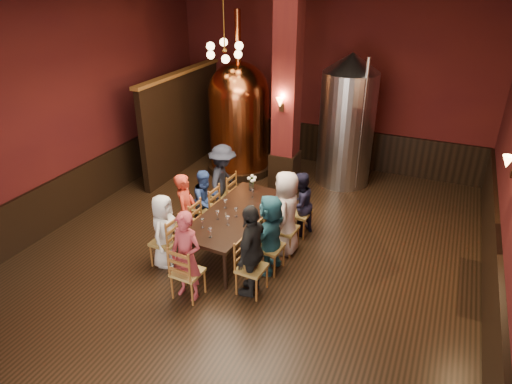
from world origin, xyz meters
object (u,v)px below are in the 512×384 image
at_px(person_0, 164,231).
at_px(person_2, 206,201).
at_px(rose_vase, 251,180).
at_px(dining_table, 235,216).
at_px(steel_vessel, 347,121).
at_px(person_1, 186,211).
at_px(copper_kettle, 239,117).

bearing_deg(person_0, person_2, -12.20).
distance_m(person_2, rose_vase, 0.98).
height_order(dining_table, rose_vase, rose_vase).
bearing_deg(person_0, rose_vase, -31.67).
distance_m(dining_table, rose_vase, 1.00).
distance_m(dining_table, steel_vessel, 3.94).
height_order(dining_table, person_2, person_2).
bearing_deg(rose_vase, person_1, -121.42).
bearing_deg(copper_kettle, person_0, -82.04).
distance_m(person_2, steel_vessel, 3.93).
bearing_deg(dining_table, person_0, -130.36).
bearing_deg(copper_kettle, person_2, -77.17).
bearing_deg(copper_kettle, rose_vase, -59.37).
bearing_deg(person_1, dining_table, -87.84).
xyz_separation_m(person_2, copper_kettle, (-0.67, 2.92, 0.78)).
bearing_deg(person_2, copper_kettle, 34.07).
distance_m(person_0, person_1, 0.67).
bearing_deg(steel_vessel, dining_table, -106.34).
bearing_deg(person_2, person_1, -161.86).
bearing_deg(person_1, copper_kettle, -5.99).
relative_size(person_0, copper_kettle, 0.35).
bearing_deg(rose_vase, person_2, -141.19).
bearing_deg(person_0, steel_vessel, -32.25).
bearing_deg(person_2, dining_table, -93.07).
xyz_separation_m(person_0, steel_vessel, (1.98, 4.64, 0.86)).
bearing_deg(dining_table, person_1, -158.78).
xyz_separation_m(copper_kettle, rose_vase, (1.39, -2.34, -0.46)).
relative_size(person_1, steel_vessel, 0.48).
xyz_separation_m(person_0, person_2, (0.07, 1.33, -0.04)).
bearing_deg(copper_kettle, person_1, -80.02).
height_order(dining_table, steel_vessel, steel_vessel).
height_order(person_0, steel_vessel, steel_vessel).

